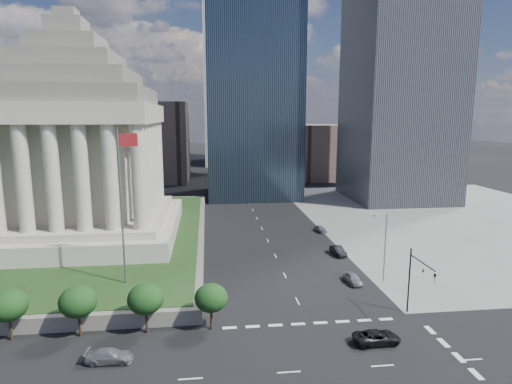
{
  "coord_description": "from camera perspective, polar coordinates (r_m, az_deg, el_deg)",
  "views": [
    {
      "loc": [
        -11.1,
        -30.31,
        23.32
      ],
      "look_at": [
        -5.51,
        18.59,
        14.53
      ],
      "focal_mm": 30.0,
      "sensor_mm": 36.0,
      "label": 1
    }
  ],
  "objects": [
    {
      "name": "parked_sedan_mid",
      "position": [
        74.55,
        10.9,
        -7.71
      ],
      "size": [
        4.49,
        2.0,
        1.43
      ],
      "primitive_type": "imported",
      "rotation": [
        0.0,
        0.0,
        0.11
      ],
      "color": "black",
      "rests_on": "ground"
    },
    {
      "name": "flagpole",
      "position": [
        56.3,
        -17.4,
        -0.79
      ],
      "size": [
        2.52,
        0.24,
        20.0
      ],
      "color": "slate",
      "rests_on": "plaza_lawn"
    },
    {
      "name": "street_lamp_north",
      "position": [
        62.99,
        16.7,
        -6.6
      ],
      "size": [
        2.13,
        0.22,
        10.0
      ],
      "color": "slate",
      "rests_on": "ground"
    },
    {
      "name": "building_filler_ne",
      "position": [
        166.54,
        8.54,
        5.43
      ],
      "size": [
        20.0,
        30.0,
        20.0
      ],
      "primitive_type": "cube",
      "color": "brown",
      "rests_on": "ground"
    },
    {
      "name": "plaza_terrace",
      "position": [
        90.01,
        -28.54,
        -5.56
      ],
      "size": [
        66.0,
        70.0,
        1.8
      ],
      "primitive_type": "cube",
      "color": "#635E55",
      "rests_on": "ground"
    },
    {
      "name": "war_memorial",
      "position": [
        81.62,
        -23.05,
        7.98
      ],
      "size": [
        34.0,
        34.0,
        39.0
      ],
      "primitive_type": null,
      "color": "#A39F88",
      "rests_on": "plaza_lawn"
    },
    {
      "name": "parked_sedan_near",
      "position": [
        63.06,
        12.78,
        -11.17
      ],
      "size": [
        4.18,
        1.98,
        1.38
      ],
      "primitive_type": "imported",
      "rotation": [
        0.0,
        0.0,
        0.09
      ],
      "color": "gray",
      "rests_on": "ground"
    },
    {
      "name": "pickup_truck",
      "position": [
        48.47,
        15.81,
        -18.13
      ],
      "size": [
        5.0,
        2.46,
        1.37
      ],
      "primitive_type": "imported",
      "rotation": [
        0.0,
        0.0,
        1.61
      ],
      "color": "black",
      "rests_on": "ground"
    },
    {
      "name": "ground",
      "position": [
        132.85,
        -1.63,
        0.01
      ],
      "size": [
        500.0,
        500.0,
        0.0
      ],
      "primitive_type": "plane",
      "color": "black",
      "rests_on": "ground"
    },
    {
      "name": "highrise_ne",
      "position": [
        129.72,
        19.18,
        21.46
      ],
      "size": [
        26.0,
        28.0,
        100.0
      ],
      "primitive_type": "cube",
      "color": "black",
      "rests_on": "ground"
    },
    {
      "name": "parked_sedan_far",
      "position": [
        88.15,
        8.59,
        -4.9
      ],
      "size": [
        3.97,
        2.14,
        1.28
      ],
      "primitive_type": "imported",
      "rotation": [
        0.0,
        0.0,
        0.17
      ],
      "color": "slate",
      "rests_on": "ground"
    },
    {
      "name": "sidewalk_ne",
      "position": [
        109.36,
        25.19,
        -3.16
      ],
      "size": [
        68.0,
        90.0,
        0.03
      ],
      "primitive_type": "cube",
      "color": "slate",
      "rests_on": "ground"
    },
    {
      "name": "suv_grey",
      "position": [
        46.05,
        -18.97,
        -19.96
      ],
      "size": [
        1.99,
        4.55,
        1.3
      ],
      "primitive_type": "imported",
      "rotation": [
        0.0,
        0.0,
        1.53
      ],
      "color": "slate",
      "rests_on": "ground"
    },
    {
      "name": "building_filler_nw",
      "position": [
        161.69,
        -13.31,
        6.55
      ],
      "size": [
        24.0,
        30.0,
        28.0
      ],
      "primitive_type": "cube",
      "color": "brown",
      "rests_on": "ground"
    },
    {
      "name": "plaza_lawn",
      "position": [
        89.78,
        -28.59,
        -4.98
      ],
      "size": [
        64.0,
        68.0,
        0.1
      ],
      "primitive_type": "cube",
      "color": "#213917",
      "rests_on": "plaza_terrace"
    },
    {
      "name": "midrise_glass",
      "position": [
        126.17,
        -0.57,
        13.16
      ],
      "size": [
        26.0,
        26.0,
        60.0
      ],
      "primitive_type": "cube",
      "color": "black",
      "rests_on": "ground"
    },
    {
      "name": "traffic_signal_ne",
      "position": [
        53.11,
        20.68,
        -10.45
      ],
      "size": [
        0.3,
        5.74,
        8.0
      ],
      "color": "black",
      "rests_on": "ground"
    }
  ]
}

